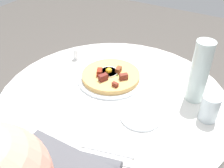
% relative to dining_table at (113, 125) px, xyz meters
% --- Properties ---
extents(dining_table, '(0.96, 0.96, 0.71)m').
position_rel_dining_table_xyz_m(dining_table, '(0.00, 0.00, 0.00)').
color(dining_table, silver).
rests_on(dining_table, ground_plane).
extents(pizza_plate, '(0.30, 0.30, 0.01)m').
position_rel_dining_table_xyz_m(pizza_plate, '(0.10, 0.07, 0.17)').
color(pizza_plate, white).
rests_on(pizza_plate, dining_table).
extents(breakfast_pizza, '(0.26, 0.26, 0.05)m').
position_rel_dining_table_xyz_m(breakfast_pizza, '(0.10, 0.07, 0.19)').
color(breakfast_pizza, tan).
rests_on(breakfast_pizza, pizza_plate).
extents(bread_plate, '(0.16, 0.16, 0.01)m').
position_rel_dining_table_xyz_m(bread_plate, '(-0.06, -0.15, 0.17)').
color(bread_plate, white).
rests_on(bread_plate, dining_table).
extents(napkin, '(0.18, 0.20, 0.00)m').
position_rel_dining_table_xyz_m(napkin, '(-0.28, -0.14, 0.17)').
color(napkin, white).
rests_on(napkin, dining_table).
extents(fork, '(0.06, 0.18, 0.00)m').
position_rel_dining_table_xyz_m(fork, '(-0.26, -0.13, 0.17)').
color(fork, silver).
rests_on(fork, napkin).
extents(knife, '(0.06, 0.18, 0.00)m').
position_rel_dining_table_xyz_m(knife, '(-0.30, -0.14, 0.17)').
color(knife, silver).
rests_on(knife, napkin).
extents(water_glass, '(0.07, 0.07, 0.10)m').
position_rel_dining_table_xyz_m(water_glass, '(0.06, -0.37, 0.22)').
color(water_glass, silver).
rests_on(water_glass, dining_table).
extents(water_bottle, '(0.07, 0.07, 0.26)m').
position_rel_dining_table_xyz_m(water_bottle, '(0.16, -0.29, 0.30)').
color(water_bottle, silver).
rests_on(water_bottle, dining_table).
extents(salt_shaker, '(0.03, 0.03, 0.06)m').
position_rel_dining_table_xyz_m(salt_shaker, '(0.17, 0.32, 0.19)').
color(salt_shaker, white).
rests_on(salt_shaker, dining_table).
extents(pepper_shaker, '(0.03, 0.03, 0.05)m').
position_rel_dining_table_xyz_m(pepper_shaker, '(-0.37, 0.06, 0.19)').
color(pepper_shaker, '#3F3833').
rests_on(pepper_shaker, dining_table).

